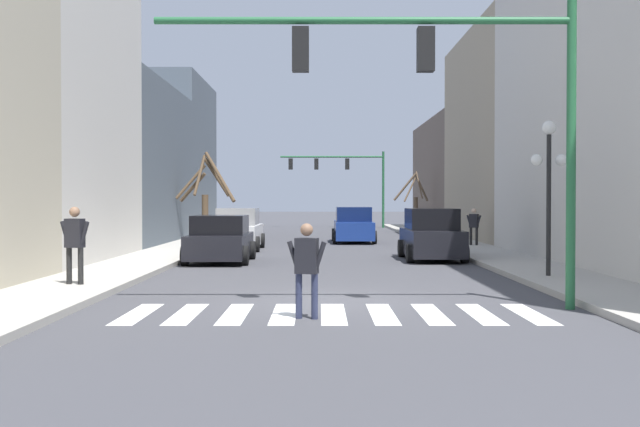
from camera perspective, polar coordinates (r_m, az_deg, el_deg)
ground_plane at (r=15.55m, az=1.04°, el=-6.71°), size 240.00×240.00×0.00m
sidewalk_left at (r=16.57m, az=-20.32°, el=-6.03°), size 2.39×90.00×0.15m
sidewalk_right at (r=16.75m, az=22.16°, el=-5.97°), size 2.39×90.00×0.15m
building_row_left at (r=30.96m, az=-18.73°, el=5.81°), size 6.00×40.84×10.88m
building_row_right at (r=33.42m, az=18.49°, el=7.11°), size 6.00×50.52×13.98m
crosswalk_stripes at (r=13.86m, az=1.15°, el=-7.65°), size 7.65×2.60×0.01m
traffic_signal_near at (r=14.67m, az=9.50°, el=9.92°), size 8.05×0.28×5.92m
traffic_signal_far at (r=56.83m, az=1.92°, el=3.29°), size 7.90×0.28×5.79m
street_lamp_right_corner at (r=20.11m, az=17.17°, el=3.52°), size 0.95×0.36×3.99m
car_parked_left_near at (r=37.11m, az=2.69°, el=-0.95°), size 2.09×4.70×1.75m
car_parked_left_mid at (r=26.50m, az=8.62°, el=-1.71°), size 2.04×4.27×1.80m
car_driving_toward_lane at (r=25.44m, az=-7.49°, el=-2.03°), size 2.15×4.11×1.58m
car_parked_right_far at (r=31.64m, az=-6.12°, el=-1.30°), size 2.00×4.33×1.76m
pedestrian_crossing_street at (r=32.96m, az=11.77°, el=-0.74°), size 0.60×0.47×1.59m
pedestrian_on_right_sidewalk at (r=18.16m, az=-18.06°, el=-1.81°), size 0.76×0.34×1.79m
pedestrian_on_left_sidewalk at (r=13.19m, az=-0.90°, el=-3.74°), size 0.72×0.31×1.68m
street_tree_right_mid at (r=49.22m, az=7.34°, el=0.91°), size 2.26×1.02×3.85m
street_tree_left_far at (r=36.86m, az=-8.54°, el=1.35°), size 3.03×1.78×4.34m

